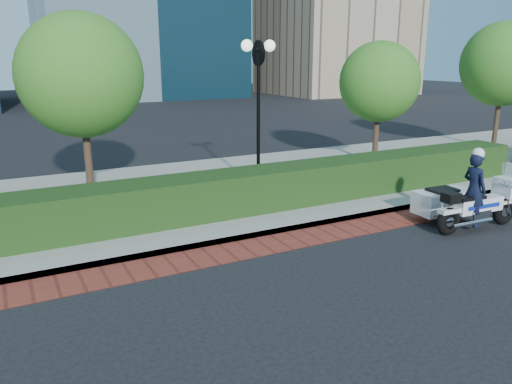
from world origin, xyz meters
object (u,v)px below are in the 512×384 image
tree_b (81,76)px  tree_d (504,64)px  lamppost (258,92)px  tree_c (379,82)px  police_motorcycle (464,199)px

tree_b → tree_d: (16.50, 0.00, 0.18)m
lamppost → tree_d: size_ratio=0.82×
lamppost → tree_c: bearing=13.3°
tree_c → tree_b: bearing=180.0°
tree_b → tree_c: tree_b is taller
lamppost → police_motorcycle: 6.06m
tree_c → tree_d: bearing=0.0°
tree_d → police_motorcycle: (-9.03, -6.05, -2.94)m
lamppost → tree_d: tree_d is taller
tree_b → tree_c: size_ratio=1.14×
tree_b → tree_d: tree_d is taller
lamppost → tree_d: (12.00, 1.30, 0.65)m
tree_b → tree_c: (10.00, -0.00, -0.39)m
tree_c → lamppost: bearing=-166.7°
tree_c → police_motorcycle: (-2.53, -6.05, -2.38)m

